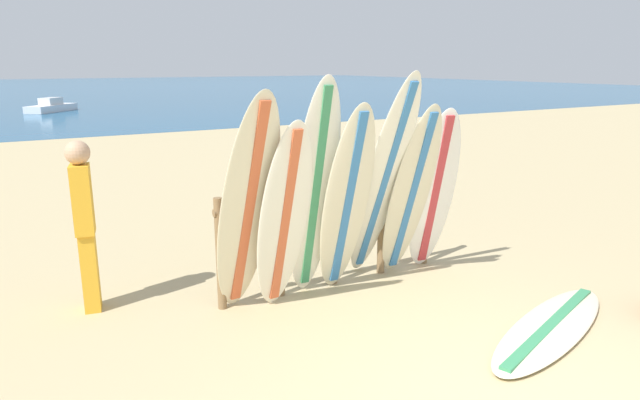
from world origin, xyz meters
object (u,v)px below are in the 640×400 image
at_px(surfboard_leaning_far_left, 248,208).
at_px(surfboard_leaning_center_right, 383,182).
at_px(surfboard_leaning_left, 284,219).
at_px(surfboard_leaning_center_left, 315,191).
at_px(surfboard_rack, 334,224).
at_px(surfboard_leaning_right, 411,194).
at_px(beachgoer_standing, 84,219).
at_px(surfboard_leaning_far_right, 434,191).
at_px(small_boat_offshore, 51,107).
at_px(surfboard_lying_on_sand, 551,327).
at_px(surfboard_leaning_center, 347,201).

xyz_separation_m(surfboard_leaning_far_left, surfboard_leaning_center_right, (1.59, 0.05, 0.07)).
height_order(surfboard_leaning_left, surfboard_leaning_center_left, surfboard_leaning_center_left).
xyz_separation_m(surfboard_rack, surfboard_leaning_far_left, (-1.16, -0.36, 0.42)).
height_order(surfboard_leaning_far_left, surfboard_leaning_right, surfboard_leaning_far_left).
xyz_separation_m(surfboard_rack, beachgoer_standing, (-2.47, 0.63, 0.25)).
bearing_deg(surfboard_leaning_far_left, surfboard_leaning_center_left, 7.21).
relative_size(surfboard_leaning_far_right, beachgoer_standing, 1.14).
xyz_separation_m(surfboard_leaning_center_right, surfboard_leaning_right, (0.36, -0.03, -0.17)).
relative_size(beachgoer_standing, small_boat_offshore, 0.59).
height_order(surfboard_leaning_far_left, surfboard_lying_on_sand, surfboard_leaning_far_left).
relative_size(surfboard_leaning_center, surfboard_leaning_right, 1.02).
relative_size(surfboard_leaning_far_left, surfboard_leaning_right, 1.09).
relative_size(surfboard_leaning_left, surfboard_leaning_far_right, 0.99).
height_order(surfboard_rack, surfboard_leaning_center_left, surfboard_leaning_center_left).
xyz_separation_m(beachgoer_standing, small_boat_offshore, (1.81, 26.16, -0.69)).
height_order(surfboard_leaning_center_left, surfboard_leaning_center, surfboard_leaning_center_left).
bearing_deg(surfboard_leaning_far_right, beachgoer_standing, 166.24).
bearing_deg(small_boat_offshore, surfboard_leaning_left, -90.34).
height_order(surfboard_leaning_left, surfboard_lying_on_sand, surfboard_leaning_left).
distance_m(beachgoer_standing, small_boat_offshore, 26.23).
bearing_deg(beachgoer_standing, small_boat_offshore, 86.05).
xyz_separation_m(surfboard_leaning_right, beachgoer_standing, (-3.26, 0.98, -0.07)).
height_order(surfboard_leaning_far_left, surfboard_leaning_center, surfboard_leaning_far_left).
distance_m(surfboard_leaning_far_left, surfboard_leaning_center, 1.11).
distance_m(surfboard_leaning_left, small_boat_offshore, 27.23).
bearing_deg(surfboard_lying_on_sand, surfboard_leaning_right, 102.60).
xyz_separation_m(surfboard_leaning_far_left, surfboard_lying_on_sand, (2.33, -1.65, -1.09)).
relative_size(surfboard_rack, surfboard_leaning_left, 1.40).
xyz_separation_m(surfboard_lying_on_sand, beachgoer_standing, (-3.64, 2.64, 0.92)).
relative_size(surfboard_leaning_left, small_boat_offshore, 0.67).
height_order(surfboard_rack, surfboard_lying_on_sand, surfboard_rack).
height_order(surfboard_leaning_center_right, small_boat_offshore, surfboard_leaning_center_right).
bearing_deg(surfboard_leaning_center_left, surfboard_rack, 34.01).
bearing_deg(surfboard_leaning_right, surfboard_leaning_far_right, 10.41).
distance_m(surfboard_leaning_far_left, surfboard_leaning_left, 0.37).
bearing_deg(small_boat_offshore, surfboard_leaning_center_right, -87.69).
relative_size(surfboard_leaning_far_right, surfboard_lying_on_sand, 0.84).
bearing_deg(small_boat_offshore, surfboard_lying_on_sand, -86.37).
xyz_separation_m(surfboard_leaning_left, surfboard_leaning_center, (0.77, 0.08, 0.06)).
distance_m(surfboard_leaning_center_right, surfboard_lying_on_sand, 2.18).
distance_m(surfboard_leaning_center, small_boat_offshore, 27.16).
height_order(surfboard_rack, surfboard_leaning_center_right, surfboard_leaning_center_right).
bearing_deg(surfboard_leaning_left, surfboard_leaning_right, 2.96).
bearing_deg(surfboard_leaning_left, small_boat_offshore, 89.66).
bearing_deg(surfboard_lying_on_sand, surfboard_leaning_center, 126.35).
height_order(surfboard_leaning_center_left, surfboard_leaning_far_right, surfboard_leaning_center_left).
bearing_deg(small_boat_offshore, beachgoer_standing, -93.95).
distance_m(surfboard_rack, surfboard_leaning_center_right, 0.72).
bearing_deg(surfboard_leaning_center_left, small_boat_offshore, 90.58).
xyz_separation_m(surfboard_leaning_far_left, surfboard_leaning_far_right, (2.37, 0.09, -0.13)).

